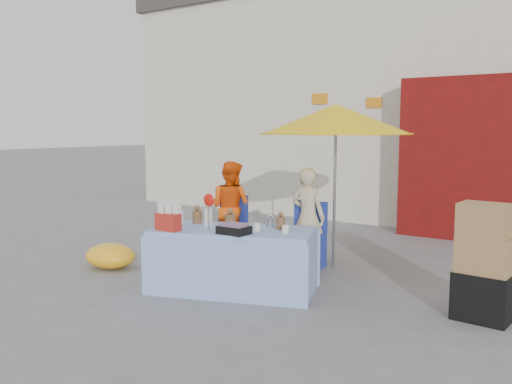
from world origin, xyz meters
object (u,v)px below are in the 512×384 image
Objects in this scene: chair_left at (225,237)px; umbrella at (336,120)px; box_stack at (484,266)px; chair_right at (302,248)px; vendor_orange at (231,208)px; vendor_beige at (308,217)px; market_table at (233,259)px.

umbrella is (1.55, 0.28, 1.64)m from chair_left.
chair_right is at bearing 163.68° from box_stack.
vendor_orange is (0.00, 0.13, 0.41)m from chair_left.
vendor_beige is 2.47m from box_stack.
umbrella reaches higher than vendor_orange.
box_stack is (3.58, -0.68, 0.25)m from chair_left.
vendor_beige reaches higher than box_stack.
chair_left is at bearing 6.12° from vendor_beige.
chair_right is 0.41m from vendor_beige.
vendor_beige is (0.15, 1.41, 0.29)m from market_table.
market_table is 2.55m from box_stack.
vendor_beige is at bearing -153.43° from umbrella.
vendor_orange is (-1.10, 1.41, 0.31)m from market_table.
umbrella is (0.45, 1.56, 1.54)m from market_table.
market_table reaches higher than chair_left.
vendor_beige reaches higher than chair_right.
market_table is 1.49× the size of vendor_orange.
vendor_orange is 3.67m from box_stack.
vendor_beige is at bearing 63.88° from market_table.
chair_right is at bearing 173.86° from vendor_orange.
vendor_beige is 0.62× the size of umbrella.
market_table is 0.95× the size of umbrella.
vendor_orange reaches higher than chair_left.
vendor_orange is (-1.25, 0.13, 0.41)m from chair_right.
market_table is at bearing -166.47° from box_stack.
umbrella is 1.90× the size of box_stack.
vendor_orange is at bearing 107.93° from market_table.
vendor_orange is at bearing -174.47° from umbrella.
chair_right is (0.15, 1.28, -0.10)m from market_table.
vendor_beige is at bearing 179.99° from vendor_orange.
box_stack reaches higher than chair_left.
vendor_orange is 0.63× the size of umbrella.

